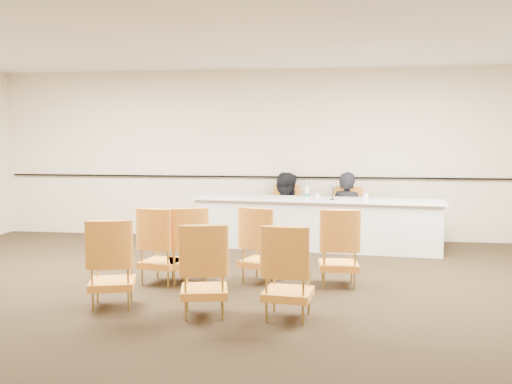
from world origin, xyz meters
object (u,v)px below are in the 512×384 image
panel_table (317,223)px  panelist_main_chair (347,215)px  panelist_main (347,220)px  aud_chair_front_right (339,247)px  panelist_second (284,223)px  microphone (333,192)px  water_bottle (307,192)px  aud_chair_back_left (112,262)px  coffee_cup (366,198)px  aud_chair_back_mid (204,269)px  panelist_second_chair (284,213)px  aud_chair_front_mid (263,244)px  drinking_glass (317,196)px  aud_chair_extra (188,244)px  aud_chair_back_right (288,271)px  aud_chair_front_left (162,245)px

panel_table → panelist_main_chair: 0.73m
panelist_main → aud_chair_front_right: 2.92m
panelist_second → microphone: bearing=150.0°
water_bottle → panelist_second: bearing=122.2°
water_bottle → aud_chair_back_left: water_bottle is taller
panelist_main_chair → microphone: (-0.24, -0.67, 0.46)m
panel_table → panelist_main: panelist_main is taller
aud_chair_front_right → coffee_cup: bearing=74.6°
panelist_second → aud_chair_back_mid: bearing=97.6°
panelist_second → water_bottle: (0.43, -0.68, 0.61)m
panelist_second → panelist_second_chair: (0.00, -0.00, 0.17)m
panelist_main → panelist_second_chair: size_ratio=1.75×
aud_chair_front_mid → panelist_main: bearing=88.9°
drinking_glass → aud_chair_back_left: bearing=-120.1°
aud_chair_extra → aud_chair_back_left: bearing=-135.2°
aud_chair_back_mid → aud_chair_back_right: 0.85m
aud_chair_back_right → aud_chair_front_right: bearing=75.9°
panel_table → aud_chair_front_mid: 2.42m
panel_table → aud_chair_back_right: aud_chair_back_right is taller
aud_chair_back_mid → aud_chair_back_right: bearing=-11.1°
panel_table → coffee_cup: coffee_cup is taller
drinking_glass → water_bottle: bearing=166.7°
coffee_cup → aud_chair_back_right: aud_chair_back_right is taller
coffee_cup → aud_chair_front_right: 2.19m
water_bottle → aud_chair_front_mid: (-0.42, -2.32, -0.45)m
microphone → water_bottle: bearing=171.4°
panel_table → aud_chair_back_mid: (-0.99, -3.76, 0.07)m
coffee_cup → aud_chair_back_right: bearing=-104.8°
panelist_main → aud_chair_back_mid: size_ratio=1.75×
panelist_main → panelist_second: (-1.09, 0.11, -0.08)m
aud_chair_front_mid → panelist_main_chair: bearing=88.9°
panel_table → panelist_second: size_ratio=2.27×
aud_chair_back_mid → aud_chair_back_right: same height
microphone → aud_chair_front_left: 3.22m
water_bottle → aud_chair_front_right: size_ratio=0.24×
microphone → aud_chair_front_mid: microphone is taller
aud_chair_back_mid → aud_chair_front_right: bearing=33.0°
aud_chair_front_mid → aud_chair_back_left: (-1.45, -1.24, 0.00)m
panelist_main_chair → panelist_main: bearing=0.0°
aud_chair_back_left → aud_chair_back_mid: size_ratio=1.00×
panelist_second → aud_chair_back_left: size_ratio=1.87×
aud_chair_back_left → microphone: bearing=40.6°
aud_chair_extra → panelist_second: bearing=54.3°
microphone → drinking_glass: bearing=171.2°
panelist_main → panelist_main_chair: size_ratio=1.75×
aud_chair_front_mid → panelist_second: bearing=109.5°
aud_chair_back_mid → panelist_main: bearing=58.0°
aud_chair_front_right → aud_chair_extra: (-1.85, -0.11, 0.00)m
water_bottle → aud_chair_front_mid: water_bottle is taller
aud_chair_front_left → aud_chair_back_right: 2.02m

